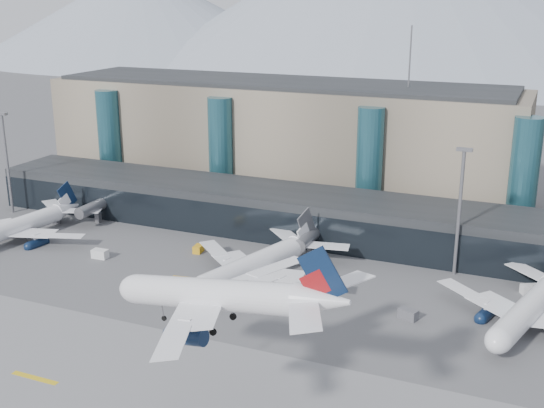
{
  "coord_description": "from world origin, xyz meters",
  "views": [
    {
      "loc": [
        45.57,
        -81.52,
        53.21
      ],
      "look_at": [
        -2.57,
        32.0,
        15.2
      ],
      "focal_mm": 45.0,
      "sensor_mm": 36.0,
      "label": 1
    }
  ],
  "objects": [
    {
      "name": "veh_h",
      "position": [
        -16.6,
        20.85,
        1.01
      ],
      "size": [
        3.95,
        2.54,
        2.03
      ],
      "primitive_type": "cube",
      "rotation": [
        0.0,
        0.0,
        0.18
      ],
      "color": "gold",
      "rests_on": "ground"
    },
    {
      "name": "lightmast_mid",
      "position": [
        30.0,
        48.0,
        14.42
      ],
      "size": [
        3.0,
        1.2,
        25.6
      ],
      "color": "slate",
      "rests_on": "ground"
    },
    {
      "name": "veh_g",
      "position": [
        7.42,
        30.39,
        0.68
      ],
      "size": [
        2.46,
        2.69,
        1.36
      ],
      "primitive_type": "cube",
      "rotation": [
        0.0,
        0.0,
        -0.95
      ],
      "color": "silver",
      "rests_on": "ground"
    },
    {
      "name": "jet_parked_left",
      "position": [
        -63.48,
        32.43,
        4.32
      ],
      "size": [
        35.15,
        35.16,
        11.42
      ],
      "rotation": [
        0.0,
        0.0,
        1.44
      ],
      "color": "white",
      "rests_on": "ground"
    },
    {
      "name": "teal_towers",
      "position": [
        -14.99,
        74.01,
        14.01
      ],
      "size": [
        116.4,
        19.4,
        46.0
      ],
      "color": "#235563",
      "rests_on": "ground"
    },
    {
      "name": "concourse",
      "position": [
        -0.02,
        57.73,
        4.97
      ],
      "size": [
        170.0,
        27.0,
        10.0
      ],
      "color": "black",
      "rests_on": "ground"
    },
    {
      "name": "veh_a",
      "position": [
        -40.1,
        27.61,
        0.93
      ],
      "size": [
        3.38,
        1.98,
        1.87
      ],
      "primitive_type": "cube",
      "rotation": [
        0.0,
        0.0,
        0.03
      ],
      "color": "silver",
      "rests_on": "ground"
    },
    {
      "name": "hero_jet",
      "position": [
        11.42,
        -12.81,
        18.65
      ],
      "size": [
        34.37,
        34.8,
        11.25
      ],
      "rotation": [
        0.0,
        -0.15,
        -0.09
      ],
      "color": "white",
      "rests_on": "ground"
    },
    {
      "name": "veh_c",
      "position": [
        25.76,
        24.86,
        0.9
      ],
      "size": [
        3.64,
        2.7,
        1.81
      ],
      "primitive_type": "cube",
      "rotation": [
        0.0,
        0.0,
        -0.34
      ],
      "color": "#535358",
      "rests_on": "ground"
    },
    {
      "name": "jet_parked_mid",
      "position": [
        -4.17,
        32.48,
        4.64
      ],
      "size": [
        36.44,
        38.23,
        12.27
      ],
      "rotation": [
        0.0,
        0.0,
        1.27
      ],
      "color": "white",
      "rests_on": "ground"
    },
    {
      "name": "ground",
      "position": [
        0.0,
        0.0,
        0.0
      ],
      "size": [
        900.0,
        900.0,
        0.0
      ],
      "primitive_type": "plane",
      "color": "#515154",
      "rests_on": "ground"
    },
    {
      "name": "mountain_ridge",
      "position": [
        15.97,
        380.0,
        45.74
      ],
      "size": [
        910.0,
        400.0,
        110.0
      ],
      "color": "gray",
      "rests_on": "ground"
    },
    {
      "name": "terminal_main",
      "position": [
        -25.0,
        90.0,
        15.44
      ],
      "size": [
        130.0,
        30.0,
        31.0
      ],
      "color": "gray",
      "rests_on": "ground"
    },
    {
      "name": "veh_f",
      "position": [
        -64.57,
        42.98,
        0.89
      ],
      "size": [
        3.39,
        3.5,
        1.78
      ],
      "primitive_type": "cube",
      "rotation": [
        0.0,
        0.0,
        2.31
      ],
      "color": "#535358",
      "rests_on": "ground"
    },
    {
      "name": "jet_parked_right",
      "position": [
        45.43,
        32.43,
        4.45
      ],
      "size": [
        35.28,
        36.66,
        11.77
      ],
      "rotation": [
        0.0,
        0.0,
        1.31
      ],
      "color": "white",
      "rests_on": "ground"
    },
    {
      "name": "lightmast_left",
      "position": [
        -80.0,
        45.0,
        14.42
      ],
      "size": [
        3.0,
        1.2,
        25.6
      ],
      "color": "slate",
      "rests_on": "ground"
    },
    {
      "name": "veh_d",
      "position": [
        44.28,
        43.93,
        0.89
      ],
      "size": [
        3.54,
        2.98,
        1.78
      ],
      "primitive_type": "cube",
      "rotation": [
        0.0,
        0.0,
        0.51
      ],
      "color": "silver",
      "rests_on": "ground"
    },
    {
      "name": "veh_b",
      "position": [
        -22.6,
        38.61,
        0.79
      ],
      "size": [
        1.98,
        2.92,
        1.59
      ],
      "primitive_type": "cube",
      "rotation": [
        0.0,
        0.0,
        1.68
      ],
      "color": "gold",
      "rests_on": "ground"
    }
  ]
}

